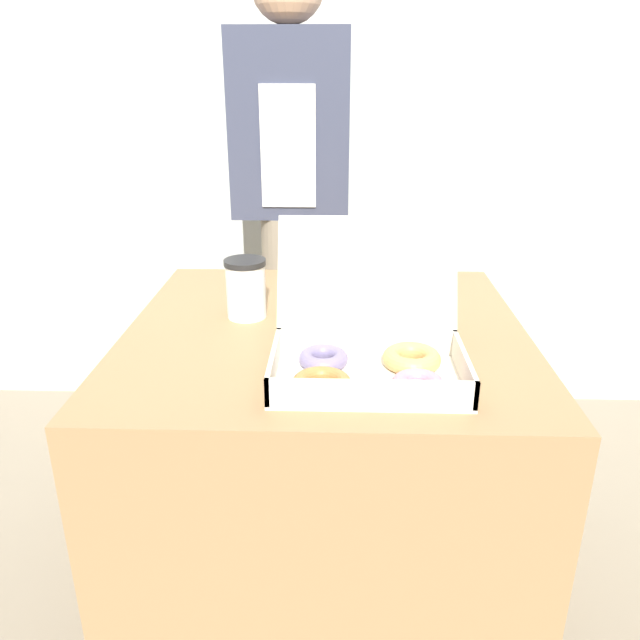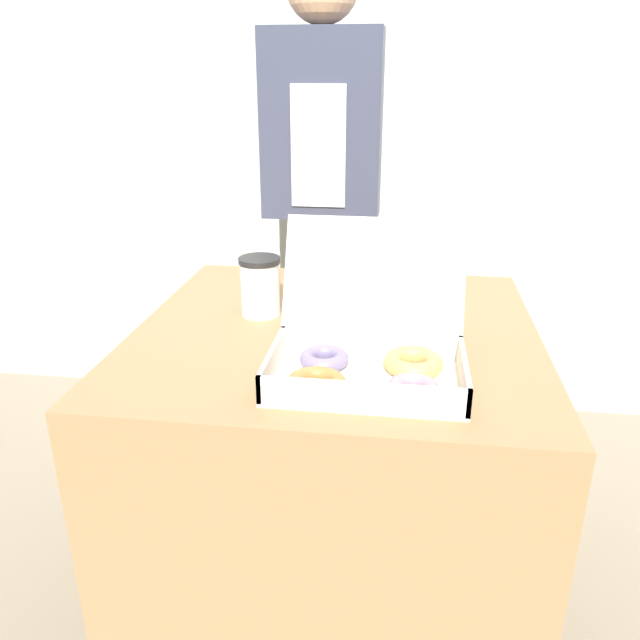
{
  "view_description": "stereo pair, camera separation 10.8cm",
  "coord_description": "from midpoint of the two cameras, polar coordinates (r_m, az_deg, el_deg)",
  "views": [
    {
      "loc": [
        0.03,
        -1.23,
        1.24
      ],
      "look_at": [
        -0.01,
        -0.21,
        0.84
      ],
      "focal_mm": 35.0,
      "sensor_mm": 36.0,
      "label": 1
    },
    {
      "loc": [
        0.13,
        -1.22,
        1.24
      ],
      "look_at": [
        -0.01,
        -0.21,
        0.84
      ],
      "focal_mm": 35.0,
      "sensor_mm": 36.0,
      "label": 2
    }
  ],
  "objects": [
    {
      "name": "coffee_cup",
      "position": [
        1.39,
        -9.0,
        2.85
      ],
      "size": [
        0.09,
        0.09,
        0.13
      ],
      "color": "white",
      "rests_on": "table"
    },
    {
      "name": "donut_box",
      "position": [
        1.11,
        1.8,
        -3.0
      ],
      "size": [
        0.34,
        0.32,
        0.25
      ],
      "color": "silver",
      "rests_on": "table"
    },
    {
      "name": "ground_plane",
      "position": [
        1.75,
        -1.47,
        -23.62
      ],
      "size": [
        14.0,
        14.0,
        0.0
      ],
      "primitive_type": "plane",
      "color": "gray"
    },
    {
      "name": "table",
      "position": [
        1.51,
        -1.61,
        -13.76
      ],
      "size": [
        0.85,
        0.84,
        0.74
      ],
      "color": "#99754C",
      "rests_on": "ground_plane"
    },
    {
      "name": "person_customer",
      "position": [
        1.96,
        -4.26,
        11.57
      ],
      "size": [
        0.35,
        0.21,
        1.59
      ],
      "color": "gray",
      "rests_on": "ground_plane"
    },
    {
      "name": "wall_back",
      "position": [
        2.31,
        -0.17,
        23.08
      ],
      "size": [
        10.0,
        0.05,
        2.6
      ],
      "color": "#B2B7B2",
      "rests_on": "ground_plane"
    }
  ]
}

